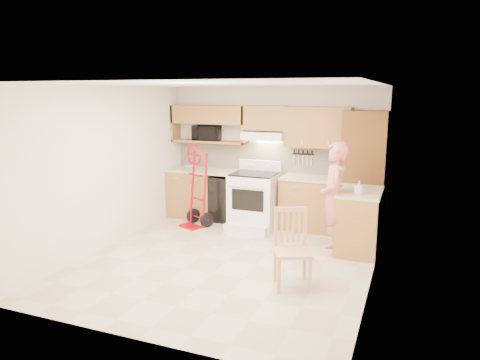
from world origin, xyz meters
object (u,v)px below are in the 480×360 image
Objects in this scene: hand_truck at (195,190)px; dining_chair at (293,249)px; person at (334,198)px; microwave at (207,133)px; range at (253,196)px.

dining_chair is (2.30, -1.84, -0.19)m from hand_truck.
person is 1.24× the size of hand_truck.
microwave is at bearing 121.97° from hand_truck.
hand_truck is at bearing -90.86° from microwave.
dining_chair is (1.27, -2.10, -0.10)m from range.
microwave reaches higher than hand_truck.
hand_truck reaches higher than range.
range is at bearing 39.42° from hand_truck.
microwave is at bearing 109.02° from dining_chair.
microwave is 0.31× the size of person.
range is 1.06m from hand_truck.
microwave reaches higher than range.
person is (2.64, -1.18, -0.79)m from microwave.
hand_truck is at bearing -165.44° from range.
range is 1.71m from person.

